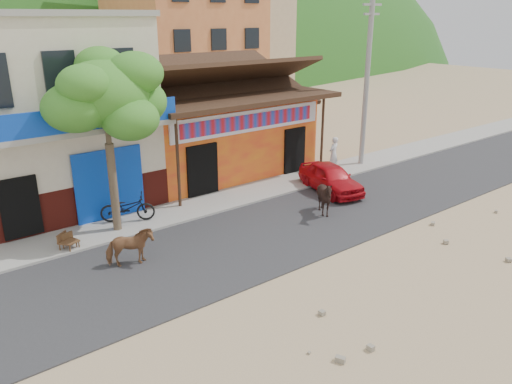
# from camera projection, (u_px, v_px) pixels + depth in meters

# --- Properties ---
(ground) EXTENTS (120.00, 120.00, 0.00)m
(ground) POSITION_uv_depth(u_px,v_px,m) (335.00, 255.00, 15.51)
(ground) COLOR #9E825B
(ground) RESTS_ON ground
(road) EXTENTS (60.00, 5.00, 0.04)m
(road) POSITION_uv_depth(u_px,v_px,m) (282.00, 229.00, 17.36)
(road) COLOR #28282B
(road) RESTS_ON ground
(sidewalk) EXTENTS (60.00, 2.00, 0.12)m
(sidewalk) POSITION_uv_depth(u_px,v_px,m) (225.00, 200.00, 19.94)
(sidewalk) COLOR gray
(sidewalk) RESTS_ON ground
(dance_club) EXTENTS (8.00, 6.00, 3.60)m
(dance_club) POSITION_uv_depth(u_px,v_px,m) (210.00, 133.00, 23.48)
(dance_club) COLOR orange
(dance_club) RESTS_ON ground
(cafe_building) EXTENTS (7.00, 6.00, 7.00)m
(cafe_building) POSITION_uv_depth(u_px,v_px,m) (40.00, 116.00, 18.55)
(cafe_building) COLOR beige
(cafe_building) RESTS_ON ground
(apartment_front) EXTENTS (9.00, 9.00, 12.00)m
(apartment_front) POSITION_uv_depth(u_px,v_px,m) (184.00, 30.00, 36.52)
(apartment_front) COLOR #CC723F
(apartment_front) RESTS_ON ground
(apartment_rear) EXTENTS (8.00, 8.00, 10.00)m
(apartment_rear) POSITION_uv_depth(u_px,v_px,m) (235.00, 38.00, 46.54)
(apartment_rear) COLOR tan
(apartment_rear) RESTS_ON ground
(tree) EXTENTS (3.00, 3.00, 6.00)m
(tree) POSITION_uv_depth(u_px,v_px,m) (109.00, 144.00, 16.08)
(tree) COLOR #2D721E
(tree) RESTS_ON sidewalk
(utility_pole) EXTENTS (0.24, 0.24, 8.00)m
(utility_pole) POSITION_uv_depth(u_px,v_px,m) (367.00, 81.00, 23.35)
(utility_pole) COLOR gray
(utility_pole) RESTS_ON sidewalk
(cow_tan) EXTENTS (1.49, 0.99, 1.16)m
(cow_tan) POSITION_uv_depth(u_px,v_px,m) (130.00, 247.00, 14.59)
(cow_tan) COLOR brown
(cow_tan) RESTS_ON road
(cow_dark) EXTENTS (1.48, 1.38, 1.36)m
(cow_dark) POSITION_uv_depth(u_px,v_px,m) (325.00, 197.00, 18.30)
(cow_dark) COLOR black
(cow_dark) RESTS_ON road
(red_car) EXTENTS (2.18, 3.72, 1.19)m
(red_car) POSITION_uv_depth(u_px,v_px,m) (331.00, 178.00, 20.77)
(red_car) COLOR red
(red_car) RESTS_ON road
(scooter) EXTENTS (1.98, 1.49, 0.99)m
(scooter) POSITION_uv_depth(u_px,v_px,m) (127.00, 208.00, 17.59)
(scooter) COLOR black
(scooter) RESTS_ON sidewalk
(pedestrian) EXTENTS (0.65, 0.50, 1.59)m
(pedestrian) POSITION_uv_depth(u_px,v_px,m) (334.00, 154.00, 23.32)
(pedestrian) COLOR silver
(pedestrian) RESTS_ON sidewalk
(cafe_chair_left) EXTENTS (0.52, 0.52, 0.88)m
(cafe_chair_left) POSITION_uv_depth(u_px,v_px,m) (70.00, 235.00, 15.55)
(cafe_chair_left) COLOR #493318
(cafe_chair_left) RESTS_ON sidewalk
(cafe_chair_right) EXTENTS (0.63, 0.63, 0.96)m
(cafe_chair_right) POSITION_uv_depth(u_px,v_px,m) (67.00, 235.00, 15.48)
(cafe_chair_right) COLOR #4B3519
(cafe_chair_right) RESTS_ON sidewalk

